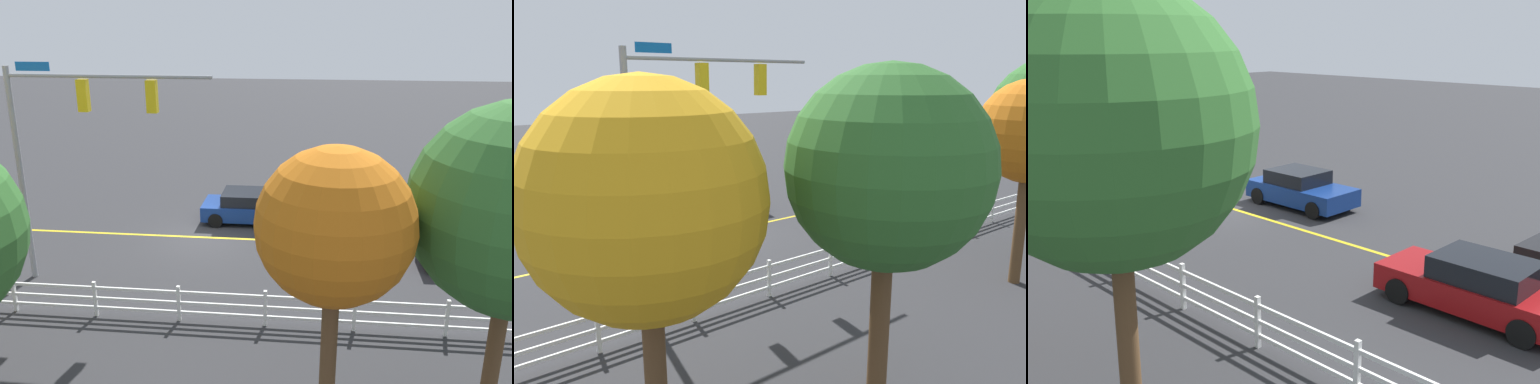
% 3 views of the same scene
% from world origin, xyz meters
% --- Properties ---
extents(ground_plane, '(120.00, 120.00, 0.00)m').
position_xyz_m(ground_plane, '(0.00, 0.00, 0.00)').
color(ground_plane, '#2D2D30').
extents(lane_center_stripe, '(28.00, 0.16, 0.01)m').
position_xyz_m(lane_center_stripe, '(-4.00, 0.00, 0.00)').
color(lane_center_stripe, gold).
rests_on(lane_center_stripe, ground_plane).
extents(signal_assembly, '(6.65, 0.37, 7.42)m').
position_xyz_m(signal_assembly, '(3.65, 4.05, 5.18)').
color(signal_assembly, gray).
rests_on(signal_assembly, ground_plane).
extents(car_0, '(4.47, 2.04, 1.35)m').
position_xyz_m(car_0, '(-12.45, -1.94, 0.65)').
color(car_0, black).
rests_on(car_0, ground_plane).
extents(car_1, '(4.52, 1.88, 1.39)m').
position_xyz_m(car_1, '(-10.65, 1.66, 0.68)').
color(car_1, maroon).
rests_on(car_1, ground_plane).
extents(car_2, '(4.17, 2.04, 1.39)m').
position_xyz_m(car_2, '(-1.52, -2.08, 0.68)').
color(car_2, navy).
rests_on(car_2, ground_plane).
extents(white_rail_fence, '(26.10, 0.10, 1.15)m').
position_xyz_m(white_rail_fence, '(-3.00, 6.36, 0.60)').
color(white_rail_fence, white).
rests_on(white_rail_fence, ground_plane).
extents(tree_0, '(4.28, 4.28, 6.56)m').
position_xyz_m(tree_0, '(7.48, 9.67, 4.40)').
color(tree_0, brown).
rests_on(tree_0, ground_plane).
extents(tree_2, '(4.03, 4.03, 6.77)m').
position_xyz_m(tree_2, '(3.28, 11.42, 4.73)').
color(tree_2, brown).
rests_on(tree_2, ground_plane).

